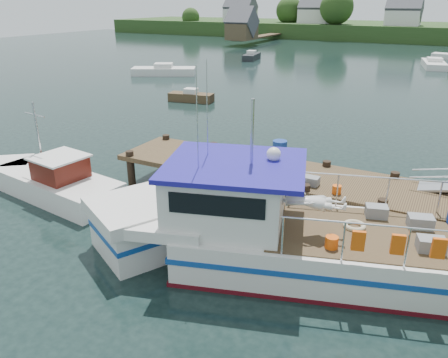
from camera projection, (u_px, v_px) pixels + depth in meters
The scene contains 8 objects.
ground_plane at pixel (264, 201), 17.17m from camera, with size 160.00×160.00×0.00m, color black.
far_shore at pixel (433, 29), 83.69m from camera, with size 140.00×42.55×9.22m.
lobster_boat at pixel (278, 233), 12.70m from camera, with size 12.13×6.44×5.90m.
work_boat at pixel (51, 181), 17.59m from camera, with size 7.16×2.92×3.74m.
moored_rowboat at pixel (191, 97), 33.88m from camera, with size 3.61×1.75×1.01m.
moored_a at pixel (164, 71), 45.77m from camera, with size 6.83×5.01×1.21m.
moored_d at pixel (434, 64), 50.83m from camera, with size 3.38×6.84×1.11m.
moored_e at pixel (252, 56), 57.33m from camera, with size 2.20×4.52×1.20m.
Camera 1 is at (5.87, -14.48, 7.35)m, focal length 35.00 mm.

